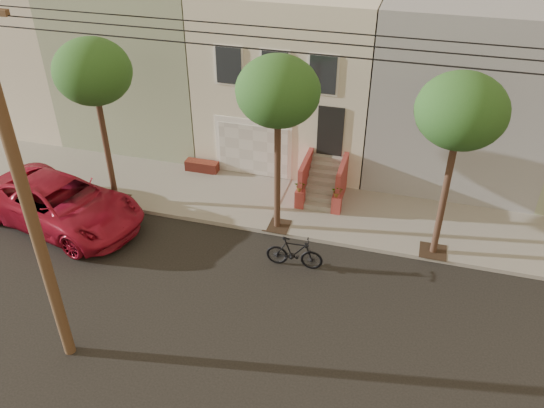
# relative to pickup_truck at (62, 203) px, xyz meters

# --- Properties ---
(ground) EXTENTS (90.00, 90.00, 0.00)m
(ground) POSITION_rel_pickup_truck_xyz_m (6.60, -2.14, -0.87)
(ground) COLOR black
(ground) RESTS_ON ground
(sidewalk) EXTENTS (40.00, 3.70, 0.15)m
(sidewalk) POSITION_rel_pickup_truck_xyz_m (6.60, 3.21, -0.80)
(sidewalk) COLOR gray
(sidewalk) RESTS_ON ground
(house_row) EXTENTS (33.10, 11.70, 7.00)m
(house_row) POSITION_rel_pickup_truck_xyz_m (6.60, 9.05, 2.77)
(house_row) COLOR beige
(house_row) RESTS_ON sidewalk
(tree_left) EXTENTS (2.70, 2.57, 6.30)m
(tree_left) POSITION_rel_pickup_truck_xyz_m (1.10, 1.76, 4.38)
(tree_left) COLOR #2D2116
(tree_left) RESTS_ON sidewalk
(tree_mid) EXTENTS (2.70, 2.57, 6.30)m
(tree_mid) POSITION_rel_pickup_truck_xyz_m (7.60, 1.76, 4.38)
(tree_mid) COLOR #2D2116
(tree_mid) RESTS_ON sidewalk
(tree_right) EXTENTS (2.70, 2.57, 6.30)m
(tree_right) POSITION_rel_pickup_truck_xyz_m (13.10, 1.76, 4.38)
(tree_right) COLOR #2D2116
(tree_right) RESTS_ON sidewalk
(pickup_truck) EXTENTS (6.80, 4.29, 1.75)m
(pickup_truck) POSITION_rel_pickup_truck_xyz_m (0.00, 0.00, 0.00)
(pickup_truck) COLOR maroon
(pickup_truck) RESTS_ON ground
(motorcycle) EXTENTS (1.91, 0.60, 1.14)m
(motorcycle) POSITION_rel_pickup_truck_xyz_m (8.69, -0.11, -0.31)
(motorcycle) COLOR black
(motorcycle) RESTS_ON ground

